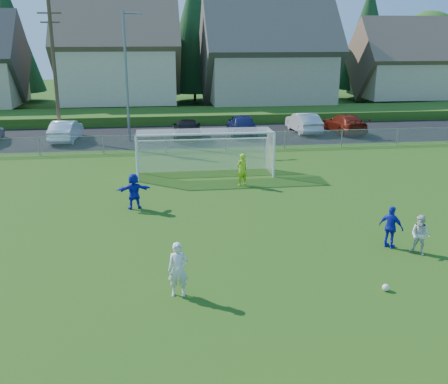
{
  "coord_description": "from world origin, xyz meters",
  "views": [
    {
      "loc": [
        -2.65,
        -11.93,
        7.55
      ],
      "look_at": [
        0.0,
        8.0,
        1.4
      ],
      "focal_mm": 42.0,
      "sensor_mm": 36.0,
      "label": 1
    }
  ],
  "objects": [
    {
      "name": "ground",
      "position": [
        0.0,
        0.0,
        0.0
      ],
      "size": [
        160.0,
        160.0,
        0.0
      ],
      "primitive_type": "plane",
      "color": "#193D0C",
      "rests_on": "ground"
    },
    {
      "name": "asphalt_lot",
      "position": [
        0.0,
        27.5,
        0.01
      ],
      "size": [
        60.0,
        60.0,
        0.0
      ],
      "primitive_type": "plane",
      "color": "black",
      "rests_on": "ground"
    },
    {
      "name": "grass_embankment",
      "position": [
        0.0,
        35.0,
        0.4
      ],
      "size": [
        70.0,
        6.0,
        0.8
      ],
      "primitive_type": "cube",
      "color": "#1E420F",
      "rests_on": "ground"
    },
    {
      "name": "soccer_ball",
      "position": [
        4.13,
        1.67,
        0.11
      ],
      "size": [
        0.22,
        0.22,
        0.22
      ],
      "primitive_type": "sphere",
      "color": "white",
      "rests_on": "ground"
    },
    {
      "name": "player_white_a",
      "position": [
        -2.13,
        2.23,
        0.84
      ],
      "size": [
        0.64,
        0.45,
        1.68
      ],
      "primitive_type": "imported",
      "rotation": [
        0.0,
        0.0,
        -0.07
      ],
      "color": "silver",
      "rests_on": "ground"
    },
    {
      "name": "player_white_b",
      "position": [
        6.46,
        4.15,
        0.72
      ],
      "size": [
        0.88,
        0.89,
        1.44
      ],
      "primitive_type": "imported",
      "rotation": [
        0.0,
        0.0,
        -0.82
      ],
      "color": "silver",
      "rests_on": "ground"
    },
    {
      "name": "player_blue_a",
      "position": [
        5.69,
        4.87,
        0.79
      ],
      "size": [
        0.89,
        0.95,
        1.57
      ],
      "primitive_type": "imported",
      "rotation": [
        0.0,
        0.0,
        2.27
      ],
      "color": "#131FB4",
      "rests_on": "ground"
    },
    {
      "name": "player_blue_b",
      "position": [
        -3.69,
        10.59,
        0.81
      ],
      "size": [
        1.55,
        0.68,
        1.62
      ],
      "primitive_type": "imported",
      "rotation": [
        0.0,
        0.0,
        3.28
      ],
      "color": "#131FB4",
      "rests_on": "ground"
    },
    {
      "name": "goalkeeper",
      "position": [
        1.67,
        13.59,
        0.84
      ],
      "size": [
        0.72,
        0.62,
        1.67
      ],
      "primitive_type": "imported",
      "rotation": [
        0.0,
        0.0,
        3.57
      ],
      "color": "#9ED719",
      "rests_on": "ground"
    },
    {
      "name": "car_b",
      "position": [
        -9.04,
        26.62,
        0.75
      ],
      "size": [
        1.94,
        4.67,
        1.5
      ],
      "primitive_type": "imported",
      "rotation": [
        0.0,
        0.0,
        3.06
      ],
      "color": "white",
      "rests_on": "ground"
    },
    {
      "name": "car_d",
      "position": [
        -0.31,
        26.4,
        0.72
      ],
      "size": [
        2.22,
        5.03,
        1.43
      ],
      "primitive_type": "imported",
      "rotation": [
        0.0,
        0.0,
        3.1
      ],
      "color": "black",
      "rests_on": "ground"
    },
    {
      "name": "car_e",
      "position": [
        3.93,
        27.26,
        0.82
      ],
      "size": [
        2.08,
        4.86,
        1.64
      ],
      "primitive_type": "imported",
      "rotation": [
        0.0,
        0.0,
        3.11
      ],
      "color": "#151C4B",
      "rests_on": "ground"
    },
    {
      "name": "car_f",
      "position": [
        8.93,
        27.7,
        0.77
      ],
      "size": [
        1.88,
        4.73,
        1.53
      ],
      "primitive_type": "imported",
      "rotation": [
        0.0,
        0.0,
        3.2
      ],
      "color": "#BDBDBD",
      "rests_on": "ground"
    },
    {
      "name": "car_g",
      "position": [
        12.03,
        27.08,
        0.73
      ],
      "size": [
        2.47,
        5.19,
        1.46
      ],
      "primitive_type": "imported",
      "rotation": [
        0.0,
        0.0,
        3.23
      ],
      "color": "#62160A",
      "rests_on": "ground"
    },
    {
      "name": "soccer_goal",
      "position": [
        0.0,
        16.05,
        1.63
      ],
      "size": [
        7.42,
        1.9,
        2.5
      ],
      "color": "white",
      "rests_on": "ground"
    },
    {
      "name": "chainlink_fence",
      "position": [
        0.0,
        22.0,
        0.63
      ],
      "size": [
        52.06,
        0.06,
        1.2
      ],
      "color": "gray",
      "rests_on": "ground"
    },
    {
      "name": "streetlight",
      "position": [
        -4.45,
        26.0,
        4.84
      ],
      "size": [
        1.38,
        0.18,
        9.0
      ],
      "color": "slate",
      "rests_on": "ground"
    },
    {
      "name": "utility_pole",
      "position": [
        -9.5,
        27.0,
        5.15
      ],
      "size": [
        1.6,
        0.26,
        10.0
      ],
      "color": "#473321",
      "rests_on": "ground"
    },
    {
      "name": "houses_row",
      "position": [
        1.97,
        42.46,
        7.33
      ],
      "size": [
        53.9,
        11.45,
        13.27
      ],
      "color": "tan",
      "rests_on": "ground"
    },
    {
      "name": "tree_row",
      "position": [
        1.04,
        48.74,
        6.91
      ],
      "size": [
        65.98,
        12.36,
        13.8
      ],
      "color": "#382616",
      "rests_on": "ground"
    }
  ]
}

